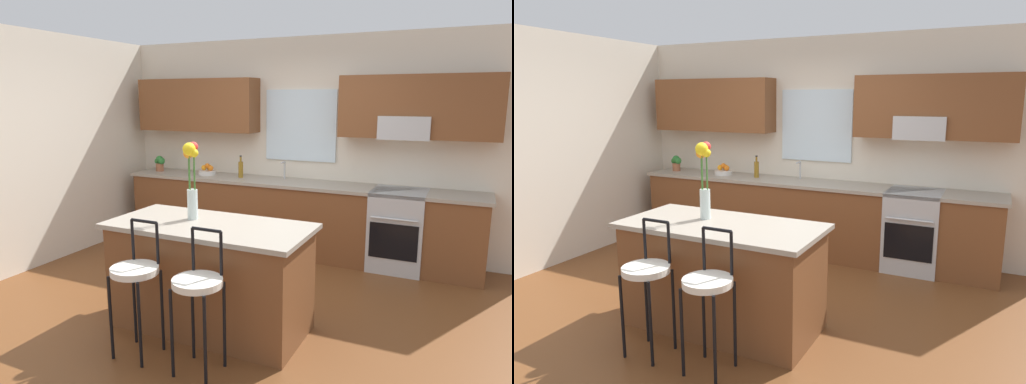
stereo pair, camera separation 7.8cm
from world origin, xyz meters
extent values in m
plane|color=brown|center=(0.00, 0.00, 0.00)|extent=(14.00, 14.00, 0.00)
cube|color=beige|center=(-2.56, 0.30, 1.35)|extent=(0.12, 4.60, 2.70)
cube|color=beige|center=(0.00, 2.06, 1.35)|extent=(5.60, 0.12, 2.70)
cube|color=brown|center=(-1.44, 1.83, 1.85)|extent=(1.73, 0.34, 0.70)
cube|color=brown|center=(1.44, 1.83, 1.85)|extent=(1.73, 0.34, 0.70)
cube|color=silver|center=(0.00, 1.99, 1.60)|extent=(0.94, 0.03, 0.90)
cube|color=#B7BABC|center=(1.32, 1.80, 1.62)|extent=(0.56, 0.36, 0.26)
cube|color=brown|center=(0.00, 1.70, 0.44)|extent=(4.50, 0.60, 0.88)
cube|color=#9E9384|center=(0.00, 1.70, 0.90)|extent=(4.56, 0.64, 0.04)
cube|color=#B7BABC|center=(-0.16, 1.70, 0.85)|extent=(0.54, 0.38, 0.11)
cylinder|color=#B7BABC|center=(-0.16, 1.86, 1.03)|extent=(0.02, 0.02, 0.22)
cylinder|color=#B7BABC|center=(-0.16, 1.80, 1.14)|extent=(0.02, 0.12, 0.02)
cube|color=#B7BABC|center=(1.32, 1.68, 0.46)|extent=(0.60, 0.60, 0.92)
cube|color=black|center=(1.32, 1.38, 0.40)|extent=(0.52, 0.02, 0.40)
cylinder|color=#B7BABC|center=(1.32, 1.35, 0.66)|extent=(0.50, 0.02, 0.02)
cube|color=brown|center=(0.09, -0.46, 0.44)|extent=(1.63, 0.74, 0.88)
cube|color=#9E9384|center=(0.09, -0.46, 0.90)|extent=(1.71, 0.82, 0.04)
cylinder|color=black|center=(-0.32, -1.23, 0.33)|extent=(0.02, 0.02, 0.66)
cylinder|color=black|center=(-0.05, -1.23, 0.33)|extent=(0.02, 0.02, 0.66)
cylinder|color=black|center=(-0.32, -0.96, 0.33)|extent=(0.02, 0.02, 0.66)
cylinder|color=black|center=(-0.05, -0.96, 0.33)|extent=(0.02, 0.02, 0.66)
cylinder|color=silver|center=(-0.19, -1.09, 0.69)|extent=(0.36, 0.36, 0.05)
cylinder|color=black|center=(-0.30, -0.96, 0.87)|extent=(0.02, 0.02, 0.32)
cylinder|color=black|center=(-0.07, -0.96, 0.87)|extent=(0.02, 0.02, 0.32)
cylinder|color=black|center=(-0.19, -0.96, 1.03)|extent=(0.23, 0.02, 0.02)
cylinder|color=black|center=(0.23, -1.23, 0.33)|extent=(0.02, 0.02, 0.66)
cylinder|color=black|center=(0.50, -1.23, 0.33)|extent=(0.02, 0.02, 0.66)
cylinder|color=black|center=(0.23, -0.96, 0.33)|extent=(0.02, 0.02, 0.66)
cylinder|color=black|center=(0.50, -0.96, 0.33)|extent=(0.02, 0.02, 0.66)
cylinder|color=silver|center=(0.36, -1.09, 0.69)|extent=(0.36, 0.36, 0.05)
cylinder|color=black|center=(0.25, -0.96, 0.87)|extent=(0.02, 0.02, 0.32)
cylinder|color=black|center=(0.48, -0.96, 0.87)|extent=(0.02, 0.02, 0.32)
cylinder|color=black|center=(0.36, -0.96, 1.03)|extent=(0.23, 0.02, 0.02)
cylinder|color=silver|center=(-0.12, -0.39, 1.05)|extent=(0.09, 0.09, 0.26)
cylinder|color=#3D722D|center=(-0.08, -0.40, 1.25)|extent=(0.01, 0.01, 0.50)
sphere|color=yellow|center=(-0.08, -0.40, 1.49)|extent=(0.07, 0.07, 0.07)
cylinder|color=#3D722D|center=(-0.11, -0.36, 1.27)|extent=(0.01, 0.01, 0.55)
sphere|color=red|center=(-0.11, -0.36, 1.54)|extent=(0.08, 0.08, 0.08)
cylinder|color=#3D722D|center=(-0.15, -0.39, 1.24)|extent=(0.01, 0.01, 0.49)
sphere|color=orange|center=(-0.15, -0.39, 1.49)|extent=(0.09, 0.09, 0.09)
cylinder|color=#3D722D|center=(-0.12, -0.41, 1.26)|extent=(0.01, 0.01, 0.53)
sphere|color=yellow|center=(-0.12, -0.41, 1.53)|extent=(0.11, 0.11, 0.11)
cylinder|color=silver|center=(-1.23, 1.70, 0.95)|extent=(0.24, 0.24, 0.06)
sphere|color=orange|center=(-1.17, 1.70, 1.01)|extent=(0.07, 0.07, 0.07)
sphere|color=orange|center=(-1.23, 1.75, 1.01)|extent=(0.08, 0.08, 0.08)
sphere|color=orange|center=(-1.28, 1.70, 1.01)|extent=(0.07, 0.07, 0.07)
sphere|color=orange|center=(-1.23, 1.70, 1.04)|extent=(0.07, 0.07, 0.07)
cylinder|color=olive|center=(-0.72, 1.70, 1.02)|extent=(0.06, 0.06, 0.21)
cylinder|color=olive|center=(-0.72, 1.70, 1.16)|extent=(0.03, 0.03, 0.07)
cylinder|color=black|center=(-0.72, 1.70, 1.20)|extent=(0.03, 0.03, 0.02)
cylinder|color=#9E5B3D|center=(-2.02, 1.70, 0.98)|extent=(0.11, 0.11, 0.11)
sphere|color=#2D7A33|center=(-2.02, 1.70, 1.09)|extent=(0.10, 0.10, 0.10)
sphere|color=#2D7A33|center=(-2.06, 1.71, 1.06)|extent=(0.09, 0.09, 0.09)
sphere|color=#2D7A33|center=(-1.98, 1.69, 1.07)|extent=(0.10, 0.10, 0.10)
camera|label=1|loc=(2.03, -3.69, 1.95)|focal=32.69mm
camera|label=2|loc=(2.10, -3.65, 1.95)|focal=32.69mm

